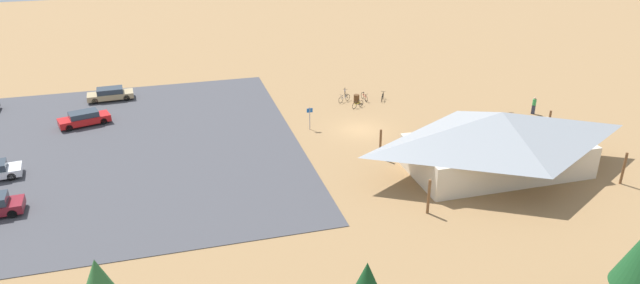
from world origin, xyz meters
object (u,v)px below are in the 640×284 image
object	(u,v)px
bicycle_red_yard_center	(364,97)
bicycle_silver_edge_north	(344,98)
lot_sign	(310,115)
visitor_at_bikes	(534,105)
trash_bin	(357,99)
bicycle_black_near_porch	(383,97)
bike_pavilion	(499,138)
bicycle_purple_yard_right	(512,118)
bicycle_blue_near_sign	(345,92)
bicycle_teal_front_row	(485,121)
car_tan_front_row	(110,94)
car_red_back_corner	(84,118)
bicycle_yellow_yard_front	(358,104)

from	to	relation	value
bicycle_red_yard_center	bicycle_silver_edge_north	distance (m)	2.20
lot_sign	visitor_at_bikes	world-z (taller)	lot_sign
trash_bin	bicycle_black_near_porch	world-z (taller)	trash_bin
bicycle_silver_edge_north	visitor_at_bikes	size ratio (longest dim) A/B	0.87
bike_pavilion	bicycle_purple_yard_right	xyz separation A→B (m)	(-7.18, -8.88, -2.47)
bicycle_blue_near_sign	trash_bin	bearing A→B (deg)	99.50
bicycle_teal_front_row	bicycle_red_yard_center	bearing A→B (deg)	-47.56
bicycle_teal_front_row	bicycle_black_near_porch	xyz separation A→B (m)	(6.86, -9.04, -0.01)
bicycle_black_near_porch	car_tan_front_row	xyz separation A→B (m)	(27.75, -7.77, 0.34)
bicycle_red_yard_center	bicycle_black_near_porch	size ratio (longest dim) A/B	1.12
visitor_at_bikes	car_tan_front_row	bearing A→B (deg)	-20.89
bicycle_purple_yard_right	car_tan_front_row	bearing A→B (deg)	-24.12
bicycle_teal_front_row	car_red_back_corner	bearing A→B (deg)	-15.36
bicycle_red_yard_center	car_red_back_corner	xyz separation A→B (m)	(27.92, -0.52, 0.34)
visitor_at_bikes	bicycle_teal_front_row	bearing A→B (deg)	11.49
bicycle_black_near_porch	bicycle_yellow_yard_front	world-z (taller)	bicycle_black_near_porch
lot_sign	bicycle_silver_edge_north	size ratio (longest dim) A/B	1.42
trash_bin	bicycle_blue_near_sign	world-z (taller)	trash_bin
bicycle_yellow_yard_front	car_tan_front_row	distance (m)	26.14
bicycle_blue_near_sign	bicycle_silver_edge_north	distance (m)	2.07
bicycle_red_yard_center	bicycle_yellow_yard_front	size ratio (longest dim) A/B	1.20
bicycle_blue_near_sign	car_red_back_corner	world-z (taller)	car_red_back_corner
trash_bin	bicycle_purple_yard_right	distance (m)	15.58
lot_sign	bicycle_purple_yard_right	world-z (taller)	lot_sign
bicycle_teal_front_row	car_red_back_corner	distance (m)	38.01
bicycle_black_near_porch	visitor_at_bikes	distance (m)	15.17
bike_pavilion	bicycle_black_near_porch	world-z (taller)	bike_pavilion
bicycle_blue_near_sign	bicycle_purple_yard_right	size ratio (longest dim) A/B	1.06
bike_pavilion	bicycle_silver_edge_north	bearing A→B (deg)	-70.23
bicycle_red_yard_center	bicycle_yellow_yard_front	world-z (taller)	bicycle_red_yard_center
bicycle_teal_front_row	bicycle_yellow_yard_front	xyz separation A→B (m)	(10.12, -7.65, -0.03)
bicycle_silver_edge_north	bicycle_purple_yard_right	distance (m)	16.89
car_red_back_corner	bicycle_purple_yard_right	bearing A→B (deg)	165.73
bicycle_blue_near_sign	visitor_at_bikes	xyz separation A→B (m)	(-16.36, 10.37, 0.56)
bicycle_red_yard_center	bike_pavilion	bearing A→B (deg)	103.66
bike_pavilion	bicycle_yellow_yard_front	size ratio (longest dim) A/B	11.33
bicycle_blue_near_sign	car_tan_front_row	distance (m)	24.94
bike_pavilion	bicycle_purple_yard_right	world-z (taller)	bike_pavilion
car_tan_front_row	bicycle_purple_yard_right	bearing A→B (deg)	155.88
bicycle_purple_yard_right	car_red_back_corner	size ratio (longest dim) A/B	0.33
bicycle_black_near_porch	bicycle_yellow_yard_front	xyz separation A→B (m)	(3.26, 1.39, -0.02)
visitor_at_bikes	trash_bin	bearing A→B (deg)	-26.01
bicycle_black_near_porch	bicycle_blue_near_sign	bearing A→B (deg)	-37.51
bicycle_teal_front_row	bike_pavilion	bearing A→B (deg)	64.41
bicycle_teal_front_row	bicycle_silver_edge_north	distance (m)	14.59
bicycle_black_near_porch	car_red_back_corner	size ratio (longest dim) A/B	0.32
bike_pavilion	car_tan_front_row	bearing A→B (deg)	-40.23
bike_pavilion	bicycle_blue_near_sign	distance (m)	21.49
car_tan_front_row	car_red_back_corner	distance (m)	7.04
bicycle_red_yard_center	bicycle_silver_edge_north	world-z (taller)	bicycle_red_yard_center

